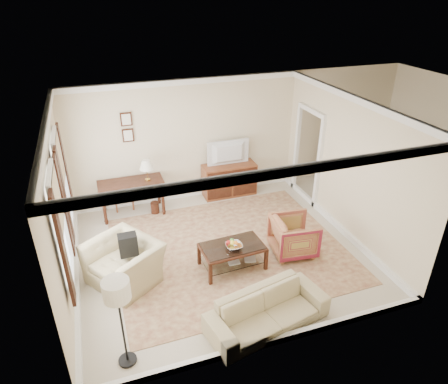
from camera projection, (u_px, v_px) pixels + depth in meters
room_shell at (219, 133)px, 6.84m from camera, size 5.51×5.01×2.91m
annex_bedroom at (374, 180)px, 10.08m from camera, size 3.00×2.70×2.90m
window_front at (61, 228)px, 5.91m from camera, size 0.12×1.56×1.80m
window_rear at (63, 182)px, 7.25m from camera, size 0.12×1.56×1.80m
doorway at (307, 157)px, 9.52m from camera, size 0.10×1.12×2.25m
rug at (229, 249)px, 8.04m from camera, size 4.49×3.86×0.01m
writing_desk at (131, 187)px, 8.97m from camera, size 1.45×0.73×0.79m
desk_chair at (122, 188)px, 9.29m from camera, size 0.48×0.48×1.05m
desk_lamp at (147, 170)px, 8.92m from camera, size 0.32×0.32×0.50m
framed_prints at (127, 127)px, 8.78m from camera, size 0.25×0.04×0.68m
sideboard at (229, 180)px, 9.94m from camera, size 1.31×0.51×0.81m
tv at (230, 146)px, 9.51m from camera, size 0.99×0.57×0.13m
coffee_table at (232, 250)px, 7.37m from camera, size 1.19×0.74×0.49m
fruit_bowl at (234, 245)px, 7.23m from camera, size 0.42×0.42×0.10m
book_a at (227, 261)px, 7.40m from camera, size 0.28×0.06×0.38m
book_b at (244, 258)px, 7.49m from camera, size 0.27×0.11×0.38m
striped_armchair at (294, 234)px, 7.77m from camera, size 0.85×0.89×0.84m
club_armchair at (124, 257)px, 6.98m from camera, size 1.30×1.41×1.04m
backpack at (128, 244)px, 6.89m from camera, size 0.35×0.39×0.40m
sofa at (268, 306)px, 6.10m from camera, size 2.00×0.95×0.75m
floor_lamp at (117, 296)px, 5.11m from camera, size 0.36×0.36×1.46m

